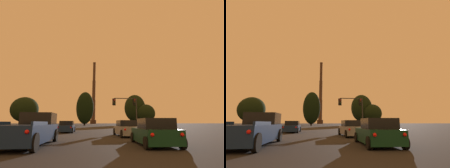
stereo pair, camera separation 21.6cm
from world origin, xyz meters
The scene contains 10 objects.
pickup_truck_left_lane_third centered at (-3.38, 8.27, 0.80)m, with size 2.20×5.51×1.82m.
hatchback_right_lane_third centered at (3.36, 7.41, 0.66)m, with size 2.06×4.17×1.44m.
sedan_right_lane_second centered at (3.26, 14.18, 0.67)m, with size 2.10×4.75×1.43m.
sedan_left_lane_front centered at (-3.14, 21.27, 0.67)m, with size 2.06×4.74×1.43m.
traffic_light_overhead_right centered at (6.52, 28.45, 4.22)m, with size 4.50×0.50×5.56m.
smokestack centered at (2.28, 171.01, 24.31)m, with size 5.87×5.87×62.17m.
treeline_far_right centered at (-30.61, 83.32, 7.18)m, with size 12.25×11.02×12.91m.
treeline_center_right centered at (25.48, 77.96, 5.50)m, with size 8.58×7.73×9.65m.
treeline_center_left centered at (21.31, 81.90, 8.15)m, with size 10.30×9.27×14.67m.
treeline_right_mid centered at (-2.66, 73.90, 7.43)m, with size 7.41×6.67×14.25m.
Camera 1 is at (-0.11, -2.18, 1.21)m, focal length 28.00 mm.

